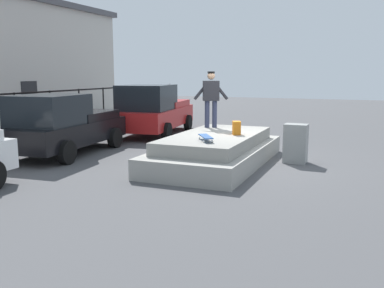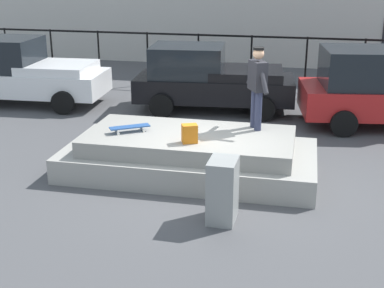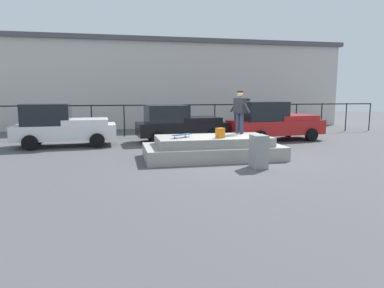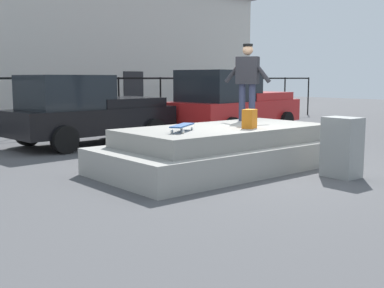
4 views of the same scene
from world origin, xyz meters
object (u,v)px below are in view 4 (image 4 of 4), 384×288
object	(u,v)px
backpack	(250,119)
car_red_pickup_far	(232,103)
car_black_pickup_mid	(87,111)
skateboarder	(247,77)
utility_box	(342,147)
skateboard	(182,126)

from	to	relation	value
backpack	car_red_pickup_far	size ratio (longest dim) A/B	0.07
car_black_pickup_mid	car_red_pickup_far	distance (m)	4.72
car_black_pickup_mid	skateboarder	bearing A→B (deg)	-67.23
skateboarder	backpack	size ratio (longest dim) A/B	4.67
backpack	utility_box	distance (m)	1.70
skateboarder	skateboard	xyz separation A→B (m)	(-2.39, -0.75, -0.84)
car_black_pickup_mid	car_red_pickup_far	bearing A→B (deg)	-6.38
skateboarder	car_red_pickup_far	xyz separation A→B (m)	(3.00, 3.50, -0.79)
car_red_pickup_far	utility_box	distance (m)	6.85
backpack	car_red_pickup_far	world-z (taller)	car_red_pickup_far
backpack	utility_box	bearing A→B (deg)	98.71
skateboard	backpack	bearing A→B (deg)	-15.99
car_red_pickup_far	skateboarder	bearing A→B (deg)	-130.63
car_black_pickup_mid	utility_box	bearing A→B (deg)	-77.66
backpack	utility_box	size ratio (longest dim) A/B	0.33
backpack	car_black_pickup_mid	bearing A→B (deg)	-106.17
car_black_pickup_mid	utility_box	size ratio (longest dim) A/B	4.27
car_black_pickup_mid	car_red_pickup_far	xyz separation A→B (m)	(4.69, -0.52, 0.06)
utility_box	skateboarder	bearing A→B (deg)	85.60
car_black_pickup_mid	utility_box	distance (m)	6.70
skateboarder	skateboard	distance (m)	2.65
car_black_pickup_mid	utility_box	xyz separation A→B (m)	(1.43, -6.54, -0.37)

